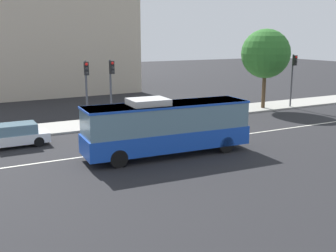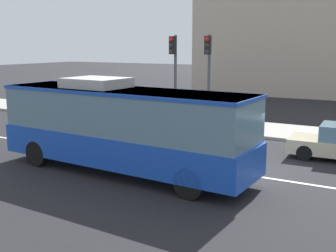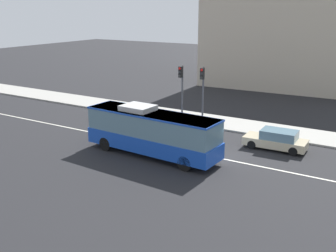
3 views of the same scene
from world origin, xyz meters
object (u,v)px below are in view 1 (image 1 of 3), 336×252
(sedan_beige, at_px, (212,116))
(traffic_light_far_corner, at_px, (111,82))
(traffic_light_mid_block, at_px, (293,72))
(street_tree_kerbside_left, at_px, (266,54))
(transit_bus, at_px, (167,125))
(sedan_white, at_px, (13,135))
(traffic_light_near_corner, at_px, (87,83))

(sedan_beige, height_order, traffic_light_far_corner, traffic_light_far_corner)
(traffic_light_mid_block, bearing_deg, street_tree_kerbside_left, -102.76)
(traffic_light_far_corner, bearing_deg, sedan_beige, 65.15)
(transit_bus, xyz_separation_m, traffic_light_mid_block, (18.29, 8.48, 1.75))
(sedan_white, xyz_separation_m, traffic_light_far_corner, (7.52, 2.15, 2.84))
(transit_bus, distance_m, sedan_white, 10.08)
(transit_bus, relative_size, sedan_white, 2.24)
(street_tree_kerbside_left, bearing_deg, traffic_light_far_corner, -176.65)
(sedan_white, relative_size, traffic_light_near_corner, 0.87)
(traffic_light_mid_block, relative_size, street_tree_kerbside_left, 0.68)
(traffic_light_near_corner, relative_size, traffic_light_mid_block, 1.00)
(transit_bus, distance_m, street_tree_kerbside_left, 18.38)
(sedan_white, xyz_separation_m, traffic_light_near_corner, (5.54, 1.96, 2.84))
(traffic_light_mid_block, height_order, traffic_light_far_corner, same)
(sedan_beige, xyz_separation_m, traffic_light_mid_block, (11.17, 2.69, 2.84))
(traffic_light_mid_block, bearing_deg, traffic_light_near_corner, -85.35)
(transit_bus, height_order, sedan_white, transit_bus)
(sedan_white, distance_m, traffic_light_mid_block, 26.36)
(sedan_white, height_order, traffic_light_near_corner, traffic_light_near_corner)
(transit_bus, distance_m, traffic_light_mid_block, 20.23)
(traffic_light_far_corner, bearing_deg, traffic_light_near_corner, -90.03)
(transit_bus, xyz_separation_m, sedan_beige, (7.12, 5.79, -1.09))
(sedan_white, relative_size, street_tree_kerbside_left, 0.59)
(sedan_beige, distance_m, traffic_light_mid_block, 11.84)
(transit_bus, relative_size, street_tree_kerbside_left, 1.33)
(sedan_beige, bearing_deg, traffic_light_mid_block, -168.35)
(sedan_beige, relative_size, traffic_light_far_corner, 0.88)
(sedan_white, bearing_deg, street_tree_kerbside_left, -172.82)
(traffic_light_near_corner, relative_size, traffic_light_far_corner, 1.00)
(transit_bus, xyz_separation_m, street_tree_kerbside_left, (15.44, 9.34, 3.48))
(sedan_beige, relative_size, traffic_light_near_corner, 0.88)
(traffic_light_far_corner, bearing_deg, traffic_light_mid_block, 84.80)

